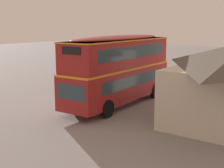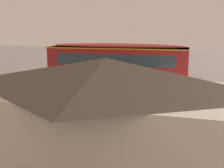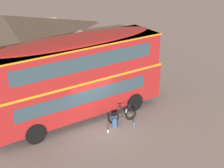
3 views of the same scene
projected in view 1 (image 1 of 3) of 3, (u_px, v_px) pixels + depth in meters
name	position (u px, v px, depth m)	size (l,w,h in m)	color
ground_plane	(100.00, 102.00, 23.29)	(120.00, 120.00, 0.00)	gray
double_decker_bus	(119.00, 67.00, 22.11)	(10.17, 2.83, 4.79)	black
touring_bicycle	(83.00, 100.00, 22.22)	(1.74, 0.52, 1.03)	black
backpack_on_ground	(86.00, 99.00, 22.83)	(0.37, 0.38, 0.53)	#2D4C7A
water_bottle_clear_plastic	(88.00, 99.00, 23.59)	(0.08, 0.08, 0.23)	silver
water_bottle_blue_sports	(71.00, 103.00, 22.42)	(0.07, 0.07, 0.26)	#338CBF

